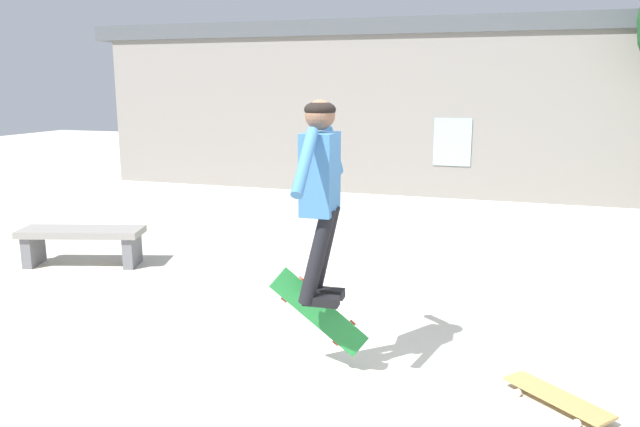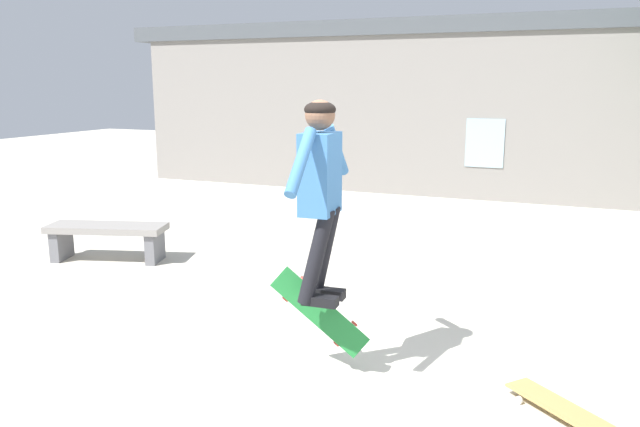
# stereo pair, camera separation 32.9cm
# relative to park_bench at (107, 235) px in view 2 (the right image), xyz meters

# --- Properties ---
(ground_plane) EXTENTS (40.00, 40.00, 0.00)m
(ground_plane) POSITION_rel_park_bench_xyz_m (4.22, -1.69, -0.33)
(ground_plane) COLOR beige
(building_backdrop) EXTENTS (16.59, 0.52, 4.37)m
(building_backdrop) POSITION_rel_park_bench_xyz_m (4.25, 6.13, 1.44)
(building_backdrop) COLOR gray
(building_backdrop) RESTS_ON ground_plane
(park_bench) EXTENTS (1.53, 0.87, 0.46)m
(park_bench) POSITION_rel_park_bench_xyz_m (0.00, 0.00, 0.00)
(park_bench) COLOR gray
(park_bench) RESTS_ON ground_plane
(skater) EXTENTS (0.31, 1.19, 1.46)m
(skater) POSITION_rel_park_bench_xyz_m (3.67, -1.94, 1.16)
(skater) COLOR teal
(skateboard_flipping) EXTENTS (0.71, 0.32, 0.70)m
(skateboard_flipping) POSITION_rel_park_bench_xyz_m (3.64, -1.86, 0.17)
(skateboard_flipping) COLOR #237F38
(skateboard_resting) EXTENTS (0.73, 0.66, 0.08)m
(skateboard_resting) POSITION_rel_park_bench_xyz_m (5.34, -1.83, -0.26)
(skateboard_resting) COLOR #AD894C
(skateboard_resting) RESTS_ON ground_plane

